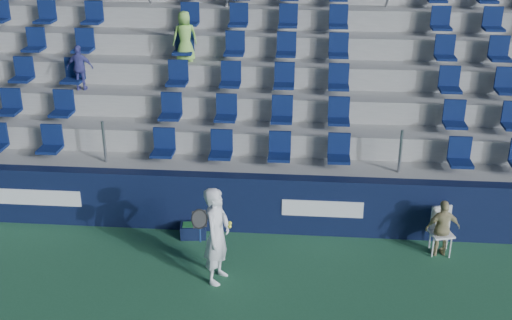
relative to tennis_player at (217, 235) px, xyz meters
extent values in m
cube|color=#0F1737|center=(0.35, 1.86, -0.30)|extent=(24.00, 0.30, 1.20)
cube|color=white|center=(-4.65, 1.70, -0.28)|extent=(3.20, 0.02, 0.34)
cube|color=white|center=(1.85, 1.70, -0.28)|extent=(1.60, 0.02, 0.34)
cube|color=#A09F9A|center=(0.35, 2.44, -0.30)|extent=(24.00, 0.85, 1.20)
cube|color=#A09F9A|center=(0.35, 3.29, -0.05)|extent=(24.00, 0.85, 1.70)
cube|color=#A09F9A|center=(0.35, 4.14, 0.20)|extent=(24.00, 0.85, 2.20)
cube|color=#A09F9A|center=(0.35, 4.99, 0.45)|extent=(24.00, 0.85, 2.70)
cube|color=#A09F9A|center=(0.35, 5.84, 0.70)|extent=(24.00, 0.85, 3.20)
cube|color=#A09F9A|center=(0.35, 6.69, 0.95)|extent=(24.00, 0.85, 3.70)
cube|color=#A09F9A|center=(0.35, 7.54, 1.20)|extent=(24.00, 0.85, 4.20)
cube|color=#A09F9A|center=(0.35, 8.39, 1.45)|extent=(24.00, 0.85, 4.70)
cube|color=#A09F9A|center=(0.35, 9.24, 1.70)|extent=(24.00, 0.85, 5.20)
cube|color=#A09F9A|center=(0.35, 9.91, 2.20)|extent=(24.00, 0.50, 6.20)
cube|color=#0C1B4B|center=(0.35, 2.44, 0.65)|extent=(16.05, 0.50, 0.70)
cube|color=#0C1B4B|center=(0.35, 3.29, 1.15)|extent=(16.05, 0.50, 0.70)
cube|color=#0C1B4B|center=(0.35, 4.14, 1.65)|extent=(16.05, 0.50, 0.70)
cube|color=#0C1B4B|center=(0.35, 4.99, 2.15)|extent=(16.05, 0.50, 0.70)
cube|color=#0C1B4B|center=(0.35, 5.84, 2.65)|extent=(16.05, 0.50, 0.70)
imported|color=#83C14D|center=(-1.40, 4.94, 2.38)|extent=(0.66, 0.54, 1.17)
imported|color=#444597|center=(-3.66, 4.09, 1.81)|extent=(0.62, 0.29, 1.03)
imported|color=silver|center=(0.00, 0.00, 0.00)|extent=(0.58, 0.74, 1.80)
cylinder|color=navy|center=(-0.25, -0.25, 0.14)|extent=(0.03, 0.03, 0.28)
torus|color=black|center=(-0.25, -0.25, 0.44)|extent=(0.30, 0.17, 0.28)
plane|color=#262626|center=(-0.25, -0.25, 0.44)|extent=(0.30, 0.16, 0.29)
sphere|color=yellow|center=(0.25, -0.20, 0.30)|extent=(0.07, 0.07, 0.07)
sphere|color=yellow|center=(0.25, -0.14, 0.33)|extent=(0.07, 0.07, 0.07)
cube|color=white|center=(4.09, 1.26, -0.48)|extent=(0.49, 0.49, 0.04)
cube|color=white|center=(4.09, 1.45, -0.24)|extent=(0.40, 0.14, 0.49)
cylinder|color=white|center=(3.93, 1.10, -0.70)|extent=(0.03, 0.03, 0.40)
cylinder|color=white|center=(4.26, 1.10, -0.70)|extent=(0.03, 0.03, 0.40)
cylinder|color=white|center=(3.93, 1.43, -0.70)|extent=(0.03, 0.03, 0.40)
cylinder|color=white|center=(4.26, 1.43, -0.70)|extent=(0.03, 0.03, 0.40)
imported|color=tan|center=(4.09, 1.21, -0.34)|extent=(0.70, 0.39, 1.13)
cube|color=#0D1633|center=(-0.70, 1.46, -0.76)|extent=(0.54, 0.39, 0.28)
cube|color=#1E662D|center=(-0.70, 1.46, -0.70)|extent=(0.44, 0.29, 0.17)
camera|label=1|loc=(1.51, -9.62, 5.55)|focal=45.00mm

